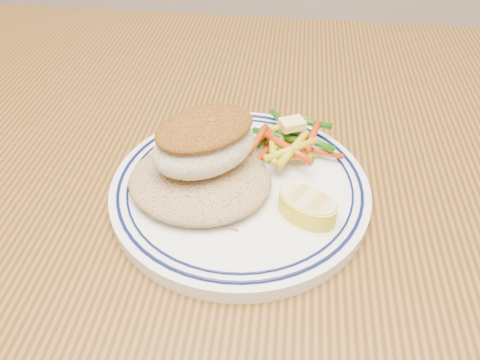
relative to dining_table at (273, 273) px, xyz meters
name	(u,v)px	position (x,y,z in m)	size (l,w,h in m)	color
dining_table	(273,273)	(0.00, 0.00, 0.00)	(1.50, 0.90, 0.75)	#4D2E0F
plate	(240,188)	(-0.04, 0.02, 0.11)	(0.25, 0.25, 0.02)	white
rice_pilaf	(200,178)	(-0.07, 0.01, 0.12)	(0.13, 0.12, 0.03)	#99774C
fish_fillet	(204,141)	(-0.07, 0.02, 0.16)	(0.12, 0.12, 0.05)	beige
vegetable_pile	(286,141)	(0.00, 0.07, 0.13)	(0.10, 0.10, 0.03)	#B73309
butter_pat	(292,124)	(0.01, 0.08, 0.14)	(0.02, 0.02, 0.01)	#F8E379
lemon_wedge	(307,205)	(0.03, -0.02, 0.12)	(0.07, 0.07, 0.02)	yellow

